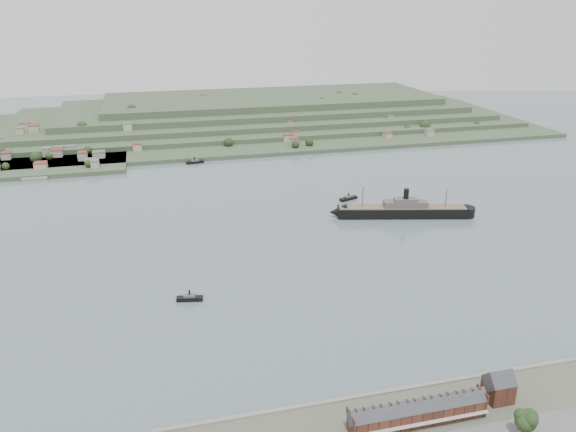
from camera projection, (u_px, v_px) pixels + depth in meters
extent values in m
plane|color=slate|center=(316.00, 248.00, 371.52)|extent=(1400.00, 1400.00, 0.00)
cube|color=gray|center=(418.00, 388.00, 236.43)|extent=(220.00, 2.00, 2.60)
cube|color=#422217|center=(418.00, 414.00, 215.47)|extent=(55.00, 8.00, 7.00)
cube|color=#323439|center=(418.00, 407.00, 214.20)|extent=(55.60, 8.15, 8.15)
cube|color=#BCB6A6|center=(423.00, 424.00, 211.31)|extent=(55.00, 1.60, 0.25)
cube|color=#422217|center=(351.00, 417.00, 207.57)|extent=(0.50, 8.40, 3.00)
cube|color=#422217|center=(483.00, 393.00, 220.09)|extent=(0.50, 8.40, 3.00)
cube|color=#32201C|center=(365.00, 411.00, 208.32)|extent=(0.90, 1.40, 3.20)
cube|color=#32201C|center=(378.00, 409.00, 209.57)|extent=(0.90, 1.40, 3.20)
cube|color=#32201C|center=(412.00, 403.00, 212.70)|extent=(0.90, 1.40, 3.20)
cube|color=#32201C|center=(425.00, 400.00, 213.95)|extent=(0.90, 1.40, 3.20)
cube|color=#32201C|center=(458.00, 395.00, 217.08)|extent=(0.90, 1.40, 3.20)
cube|color=#32201C|center=(471.00, 392.00, 218.33)|extent=(0.90, 1.40, 3.20)
cube|color=#422217|center=(498.00, 390.00, 227.25)|extent=(10.00, 10.00, 9.00)
cube|color=#323439|center=(500.00, 381.00, 225.62)|extent=(10.40, 10.18, 10.18)
cube|color=#384E34|center=(232.00, 130.00, 696.03)|extent=(760.00, 260.00, 4.00)
cube|color=#384E34|center=(244.00, 121.00, 721.53)|extent=(680.00, 220.00, 5.00)
cube|color=#384E34|center=(254.00, 114.00, 736.50)|extent=(600.00, 200.00, 6.00)
cube|color=#384E34|center=(262.00, 107.00, 751.11)|extent=(520.00, 180.00, 7.00)
cube|color=#384E34|center=(271.00, 99.00, 765.35)|extent=(440.00, 160.00, 8.00)
cube|color=#384E34|center=(48.00, 164.00, 551.13)|extent=(150.00, 90.00, 4.00)
cube|color=gray|center=(35.00, 178.00, 512.26)|extent=(22.00, 14.00, 2.80)
cube|color=black|center=(402.00, 212.00, 423.55)|extent=(97.51, 35.54, 7.56)
cone|color=black|center=(338.00, 212.00, 423.16)|extent=(15.65, 15.65, 12.96)
cylinder|color=black|center=(466.00, 212.00, 423.93)|extent=(12.96, 12.96, 7.56)
cube|color=brown|center=(402.00, 207.00, 422.06)|extent=(95.16, 33.98, 0.65)
cube|color=#4E4B48|center=(405.00, 204.00, 421.21)|extent=(33.78, 17.09, 4.32)
cube|color=#4E4B48|center=(406.00, 200.00, 420.15)|extent=(18.58, 11.43, 2.70)
cylinder|color=black|center=(406.00, 195.00, 418.66)|extent=(3.89, 3.89, 9.72)
cylinder|color=#41291E|center=(363.00, 198.00, 419.19)|extent=(0.54, 0.54, 17.28)
cylinder|color=#41291E|center=(446.00, 199.00, 420.08)|extent=(0.54, 0.54, 15.12)
cube|color=black|center=(190.00, 299.00, 306.77)|extent=(14.73, 6.36, 2.28)
cube|color=#4E4B48|center=(190.00, 296.00, 306.15)|extent=(6.87, 4.17, 1.71)
cylinder|color=black|center=(189.00, 293.00, 305.46)|extent=(0.95, 0.95, 3.33)
cube|color=black|center=(195.00, 162.00, 561.01)|extent=(18.08, 7.15, 2.35)
cube|color=#4E4B48|center=(195.00, 160.00, 560.38)|extent=(8.36, 4.91, 1.76)
cylinder|color=black|center=(195.00, 159.00, 559.67)|extent=(0.98, 0.98, 3.42)
cube|color=black|center=(348.00, 198.00, 459.94)|extent=(16.66, 9.92, 2.15)
cube|color=#4E4B48|center=(348.00, 197.00, 459.35)|extent=(8.05, 5.93, 1.61)
cylinder|color=black|center=(349.00, 195.00, 458.70)|extent=(0.90, 0.90, 3.13)
cylinder|color=#41291E|center=(524.00, 430.00, 209.43)|extent=(1.07, 1.07, 4.44)
sphere|color=black|center=(526.00, 421.00, 207.98)|extent=(7.99, 7.99, 7.99)
sphere|color=black|center=(530.00, 417.00, 208.96)|extent=(6.21, 6.21, 6.21)
sphere|color=black|center=(524.00, 424.00, 206.21)|extent=(5.68, 5.68, 5.68)
sphere|color=black|center=(531.00, 420.00, 205.51)|extent=(5.33, 5.33, 5.33)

